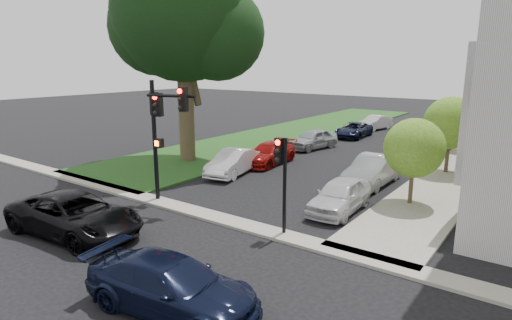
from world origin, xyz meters
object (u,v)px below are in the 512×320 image
Objects in this scene: small_tree_c at (475,114)px; car_parked_2 at (423,147)px; car_cross_near at (75,215)px; car_parked_9 at (375,123)px; traffic_signal_main at (161,120)px; car_parked_4 at (456,127)px; car_parked_8 at (354,130)px; car_parked_0 at (340,195)px; car_cross_far at (172,285)px; car_parked_6 at (269,153)px; eucalyptus at (182,11)px; car_parked_5 at (233,162)px; small_tree_a at (414,148)px; car_parked_1 at (373,170)px; small_tree_b at (451,123)px; traffic_signal_secondary at (282,168)px; car_parked_3 at (435,142)px; car_parked_7 at (313,139)px.

small_tree_c reaches higher than car_parked_2.
small_tree_c reaches higher than car_cross_near.
car_cross_near is 1.36× the size of car_parked_9.
traffic_signal_main is 27.81m from car_parked_9.
car_parked_4 is 9.89m from car_parked_8.
traffic_signal_main is 1.01× the size of car_parked_2.
car_parked_0 is 1.02× the size of car_parked_9.
car_cross_far is 17.22m from car_parked_6.
eucalyptus is 3.30× the size of small_tree_c.
eucalyptus is 2.80× the size of car_cross_far.
car_parked_2 is 1.26× the size of car_parked_5.
car_parked_2 reaches higher than car_parked_6.
car_parked_5 is (-7.50, -23.40, 0.09)m from car_parked_4.
car_cross_near is at bearing -91.17° from car_parked_6.
car_parked_4 is (6.72, 33.99, -0.15)m from car_cross_near.
car_parked_9 is at bearing 76.97° from car_parked_5.
car_parked_8 is at bearing 174.31° from small_tree_c.
car_cross_far is 1.16× the size of car_parked_0.
small_tree_a is 10.96m from car_parked_2.
car_parked_1 is 20.22m from car_parked_9.
eucalyptus is 3.06× the size of small_tree_b.
small_tree_b is 0.97× the size of car_parked_8.
car_parked_0 is at bearing -27.40° from car_parked_5.
car_parked_8 is (-0.11, 22.30, -3.29)m from traffic_signal_main.
traffic_signal_secondary is 20.43m from car_parked_3.
small_tree_c is (0.00, 7.83, -0.23)m from small_tree_b.
car_cross_far is at bearing -98.06° from car_parked_2.
small_tree_c is 0.96× the size of car_parked_4.
small_tree_b is at bearing 0.10° from car_parked_7.
traffic_signal_secondary is 23.41m from car_parked_8.
small_tree_b is 0.94× the size of car_parked_1.
car_parked_7 is at bearing -3.07° from car_cross_near.
car_parked_7 is at bearing -106.73° from car_parked_4.
car_parked_8 is at bearing 5.72° from car_cross_far.
car_parked_6 is at bearing 74.81° from car_parked_5.
small_tree_b reaches higher than car_parked_1.
small_tree_b is 0.92× the size of car_cross_far.
small_tree_b is at bearing 24.89° from car_parked_5.
small_tree_b is at bearing -90.00° from small_tree_c.
car_parked_5 is (-0.78, 10.59, -0.06)m from car_cross_near.
traffic_signal_secondary is 0.67× the size of car_parked_2.
car_parked_9 is at bearing -154.98° from car_parked_4.
small_tree_c is at bearing -13.63° from car_cross_far.
car_cross_far is at bearing -78.36° from car_parked_8.
car_parked_9 is (-9.73, 14.11, -2.36)m from small_tree_b.
traffic_signal_secondary is 8.14m from car_cross_near.
traffic_signal_secondary is 0.78× the size of car_parked_1.
small_tree_b reaches higher than small_tree_a.
car_parked_1 is at bearing -7.75° from car_cross_far.
car_parked_7 is at bearing -144.72° from car_parked_3.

